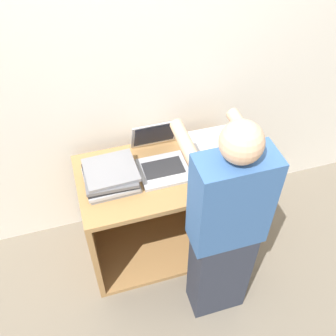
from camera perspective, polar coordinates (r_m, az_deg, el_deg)
name	(u,v)px	position (r m, az deg, el deg)	size (l,w,h in m)	color
ground_plane	(177,277)	(2.92, 1.26, -15.59)	(12.00, 12.00, 0.00)	#756B5B
wall_back	(145,80)	(2.51, -3.40, 12.62)	(8.00, 0.05, 2.40)	silver
cart	(161,203)	(2.80, -0.97, -5.10)	(1.09, 0.62, 0.79)	#A87A47
laptop_open	(161,158)	(2.47, -1.05, 1.43)	(0.31, 0.40, 0.27)	#B7B7BC
laptop_stack_left	(111,176)	(2.38, -8.33, -1.21)	(0.32, 0.30, 0.11)	gray
laptop_stack_right	(215,152)	(2.49, 6.84, 2.39)	(0.33, 0.29, 0.16)	gray
person	(225,232)	(2.22, 8.26, -9.18)	(0.40, 0.52, 1.54)	#2D3342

